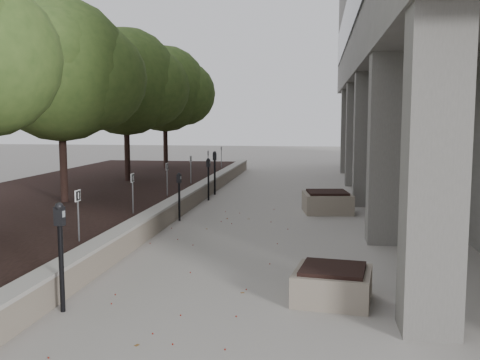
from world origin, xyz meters
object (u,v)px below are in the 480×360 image
Objects in this scene: parking_meter_3 at (179,197)px; parking_meter_2 at (61,257)px; crabapple_tree_5 at (165,107)px; planter_front at (333,284)px; crabapple_tree_4 at (126,105)px; planter_back at (327,202)px; parking_meter_4 at (208,179)px; crabapple_tree_3 at (61,100)px; parking_meter_5 at (215,173)px.

parking_meter_2 is at bearing -74.59° from parking_meter_3.
parking_meter_3 is (3.25, -10.22, -2.49)m from crabapple_tree_5.
crabapple_tree_4 is at bearing 122.63° from planter_front.
parking_meter_2 is 6.77m from parking_meter_3.
parking_meter_3 is at bearing 98.28° from parking_meter_2.
crabapple_tree_5 is at bearing 108.69° from parking_meter_2.
crabapple_tree_5 reaches higher than planter_back.
planter_back is (3.77, -1.73, -0.38)m from parking_meter_4.
parking_meter_2 is at bearing -113.46° from planter_back.
planter_back is (3.82, 1.84, -0.33)m from parking_meter_3.
parking_meter_3 is 4.25m from planter_back.
crabapple_tree_3 reaches higher than planter_back.
crabapple_tree_3 is 3.55× the size of parking_meter_2.
crabapple_tree_5 is 3.59× the size of parking_meter_5.
crabapple_tree_3 is 5.00m from crabapple_tree_4.
planter_front is (3.74, -9.34, -0.43)m from parking_meter_4.
parking_meter_3 is 0.92× the size of parking_meter_4.
parking_meter_2 is 1.41× the size of planter_front.
parking_meter_5 is at bearing 97.98° from parking_meter_2.
crabapple_tree_3 is at bearing -90.00° from crabapple_tree_5.
parking_meter_5 is 4.91m from planter_back.
parking_meter_3 reaches higher than planter_front.
planter_back is (7.07, -3.38, -2.82)m from crabapple_tree_4.
crabapple_tree_4 is 4.03m from parking_meter_5.
crabapple_tree_5 is at bearing 130.14° from planter_back.
parking_meter_3 is 0.97× the size of planter_back.
crabapple_tree_5 reaches higher than planter_front.
parking_meter_5 is 11.34m from planter_front.
parking_meter_2 is (3.33, -16.99, -2.35)m from crabapple_tree_5.
parking_meter_2 reaches higher than parking_meter_4.
planter_back is at bearing -14.73° from parking_meter_4.
crabapple_tree_4 is 5.00× the size of planter_front.
parking_meter_3 is at bearing -154.25° from planter_back.
crabapple_tree_3 is at bearing -90.00° from crabapple_tree_4.
crabapple_tree_4 is at bearing -90.00° from crabapple_tree_5.
crabapple_tree_4 reaches higher than planter_back.
parking_meter_3 is (3.25, -5.22, -2.49)m from crabapple_tree_4.
crabapple_tree_5 reaches higher than parking_meter_4.
parking_meter_5 is (-0.08, 11.67, -0.01)m from parking_meter_2.
planter_back is at bearing 12.90° from crabapple_tree_3.
parking_meter_5 is 1.17× the size of planter_back.
parking_meter_5 is (0.00, 4.90, 0.13)m from parking_meter_3.
planter_back is at bearing -49.86° from crabapple_tree_5.
crabapple_tree_3 is at bearing -124.73° from parking_meter_4.
crabapple_tree_4 is at bearing 154.43° from planter_back.
parking_meter_2 is 11.67m from parking_meter_5.
crabapple_tree_3 is 4.20× the size of planter_back.
crabapple_tree_5 is at bearing 126.26° from parking_meter_4.
parking_meter_3 is at bearing -72.36° from crabapple_tree_5.
planter_front is at bearing -40.43° from crabapple_tree_3.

